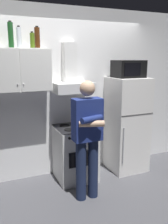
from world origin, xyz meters
name	(u,v)px	position (x,y,z in m)	size (l,w,h in m)	color
ground_plane	(84,184)	(0.00, 0.00, 0.00)	(7.00, 7.00, 0.00)	#4C4C51
back_wall_tiled	(70,93)	(0.00, 0.60, 1.35)	(4.80, 0.10, 2.70)	white
upper_cabinet	(18,70)	(-0.85, 0.37, 1.75)	(0.90, 0.37, 0.60)	white
stove_oven	(75,153)	(-0.05, 0.25, 0.43)	(0.60, 0.62, 0.87)	white
range_hood	(72,79)	(-0.05, 0.38, 1.60)	(0.60, 0.44, 0.75)	white
refrigerator	(127,124)	(0.90, 0.25, 0.80)	(0.60, 0.62, 1.60)	white
microwave	(128,69)	(0.90, 0.27, 1.74)	(0.48, 0.37, 0.28)	black
person_standing	(87,136)	(-0.10, -0.36, 0.90)	(0.38, 0.33, 1.64)	#192342
cooking_pot	(86,124)	(0.08, 0.13, 0.93)	(0.31, 0.21, 0.11)	#B7BABF
bottle_olive_oil	(32,40)	(-0.64, 0.35, 2.16)	(0.06, 0.06, 0.22)	#4C6B19
bottle_rum_dark	(37,38)	(-0.55, 0.41, 2.20)	(0.08, 0.08, 0.31)	#47230F
bottle_wine_green	(11,35)	(-0.92, 0.40, 2.22)	(0.07, 0.07, 0.36)	#19471E
bottle_vodka_clear	(19,38)	(-0.81, 0.39, 2.19)	(0.07, 0.07, 0.30)	silver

